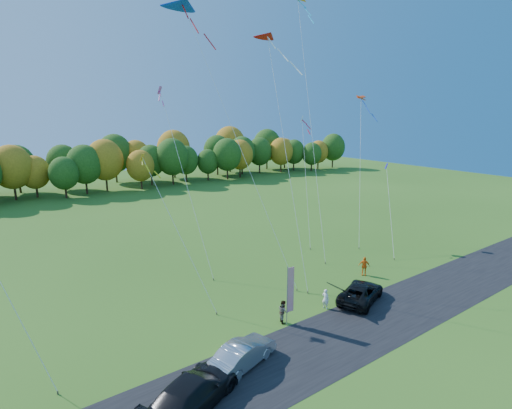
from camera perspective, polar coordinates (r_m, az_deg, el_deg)
ground at (r=30.88m, az=6.73°, el=-14.88°), size 160.00×160.00×0.00m
asphalt_strip at (r=28.46m, az=12.42°, el=-17.73°), size 90.00×6.00×0.01m
tree_line at (r=78.56m, az=-21.33°, el=1.66°), size 116.00×12.00×10.00m
black_suv at (r=32.85m, az=14.74°, el=-12.05°), size 5.65×4.07×1.43m
silver_sedan at (r=24.77m, az=-1.82°, el=-20.50°), size 4.79×2.81×1.49m
dark_truck_a at (r=22.18m, az=-8.99°, el=-24.93°), size 6.28×4.60×1.69m
person_tailgate_a at (r=31.15m, az=9.91°, el=-13.13°), size 0.48×0.63×1.55m
person_tailgate_b at (r=28.97m, az=3.91°, el=-14.99°), size 0.87×0.96×1.63m
person_east at (r=37.67m, az=15.19°, el=-8.48°), size 1.00×1.04×1.74m
feather_flag at (r=27.89m, az=4.85°, el=-11.96°), size 0.57×0.11×4.33m
kite_delta_blue at (r=33.80m, az=-2.68°, el=9.12°), size 5.96×12.05×25.26m
kite_parafoil_orange at (r=43.12m, az=7.78°, el=11.84°), size 7.53×12.03×27.53m
kite_delta_red at (r=34.86m, az=4.31°, el=7.46°), size 3.91×10.13×22.59m
kite_parafoil_rainbow at (r=47.80m, az=14.66°, el=5.18°), size 9.17×7.75×16.75m
kite_diamond_yellow at (r=30.16m, az=-11.01°, el=-4.03°), size 3.11×6.72×11.70m
kite_diamond_green at (r=25.14m, az=-32.51°, el=-9.79°), size 3.79×6.00×11.52m
kite_diamond_white at (r=44.77m, az=7.16°, el=3.40°), size 3.91×6.13×14.37m
kite_diamond_pink at (r=36.71m, az=-10.06°, el=3.46°), size 1.40×8.62×17.11m
kite_diamond_blue_low at (r=44.69m, az=18.60°, el=-0.68°), size 5.55×5.95×9.10m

